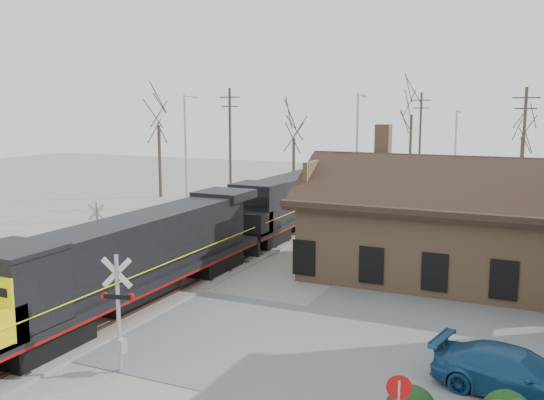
{
  "coord_description": "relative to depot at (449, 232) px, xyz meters",
  "views": [
    {
      "loc": [
        16.5,
        -19.82,
        8.88
      ],
      "look_at": [
        3.24,
        9.0,
        3.97
      ],
      "focal_mm": 40.0,
      "sensor_mm": 36.0,
      "label": 1
    }
  ],
  "objects": [
    {
      "name": "utility_pole_b",
      "position": [
        -7.81,
        31.56,
        2.98
      ],
      "size": [
        2.0,
        0.24,
        10.32
      ],
      "color": "#382D23",
      "rests_on": "ground"
    },
    {
      "name": "crossbuck_near",
      "position": [
        -8.25,
        -16.37,
        -0.5
      ],
      "size": [
        1.13,
        0.41,
        4.05
      ],
      "rotation": [
        0.0,
        0.0,
        0.29
      ],
      "color": "#A5A8AD",
      "rests_on": "ground"
    },
    {
      "name": "streetlight_c",
      "position": [
        -3.13,
        23.7,
        2.42
      ],
      "size": [
        0.25,
        2.04,
        8.59
      ],
      "color": "#A5A8AD",
      "rests_on": "ground"
    },
    {
      "name": "tree_d",
      "position": [
        1.96,
        32.89,
        4.32
      ],
      "size": [
        3.86,
        3.86,
        9.45
      ],
      "color": "#382D23",
      "rests_on": "ground"
    },
    {
      "name": "crossbuck_far",
      "position": [
        -17.78,
        -6.3,
        -0.63
      ],
      "size": [
        1.0,
        0.52,
        3.74
      ],
      "rotation": [
        0.0,
        0.0,
        3.57
      ],
      "color": "#A5A8AD",
      "rests_on": "ground"
    },
    {
      "name": "track_siding",
      "position": [
        -16.49,
        3.0,
        -2.34
      ],
      "size": [
        3.4,
        90.0,
        0.24
      ],
      "color": "#9D988E",
      "rests_on": "ground"
    },
    {
      "name": "streetlight_b",
      "position": [
        -8.01,
        10.02,
        3.04
      ],
      "size": [
        0.25,
        2.04,
        9.8
      ],
      "color": "#A5A8AD",
      "rests_on": "ground"
    },
    {
      "name": "road",
      "position": [
        -11.99,
        -12.0,
        -2.39
      ],
      "size": [
        60.0,
        9.0,
        0.03
      ],
      "primitive_type": "cube",
      "color": "slate",
      "rests_on": "ground"
    },
    {
      "name": "streetlight_a",
      "position": [
        -21.66,
        8.86,
        3.03
      ],
      "size": [
        0.25,
        2.04,
        9.79
      ],
      "color": "#A5A8AD",
      "rests_on": "ground"
    },
    {
      "name": "tree_b",
      "position": [
        -18.53,
        23.4,
        4.36
      ],
      "size": [
        3.88,
        3.88,
        9.51
      ],
      "color": "#382D23",
      "rests_on": "ground"
    },
    {
      "name": "tree_a",
      "position": [
        -30.41,
        17.59,
        5.83
      ],
      "size": [
        4.72,
        4.72,
        11.57
      ],
      "color": "#382D23",
      "rests_on": "ground"
    },
    {
      "name": "locomotive_lead",
      "position": [
        -11.99,
        -10.93,
        -0.21
      ],
      "size": [
        2.82,
        18.88,
        4.19
      ],
      "color": "black",
      "rests_on": "ground"
    },
    {
      "name": "utility_pole_c",
      "position": [
        2.62,
        18.02,
        2.99
      ],
      "size": [
        2.0,
        0.24,
        10.33
      ],
      "color": "#382D23",
      "rests_on": "ground"
    },
    {
      "name": "parked_car",
      "position": [
        4.0,
        -12.72,
        -1.67
      ],
      "size": [
        5.41,
        3.04,
        1.48
      ],
      "primitive_type": "imported",
      "rotation": [
        0.0,
        0.0,
        1.37
      ],
      "color": "navy",
      "rests_on": "ground"
    },
    {
      "name": "utility_pole_a",
      "position": [
        -21.45,
        15.68,
        3.06
      ],
      "size": [
        2.0,
        0.24,
        10.48
      ],
      "color": "#382D23",
      "rests_on": "ground"
    },
    {
      "name": "depot",
      "position": [
        0.0,
        0.0,
        0.0
      ],
      "size": [
        15.2,
        9.31,
        7.9
      ],
      "color": "#A17553",
      "rests_on": "ground"
    },
    {
      "name": "track_main",
      "position": [
        -11.99,
        3.0,
        -2.34
      ],
      "size": [
        3.4,
        90.0,
        0.24
      ],
      "color": "#9D988E",
      "rests_on": "ground"
    },
    {
      "name": "tree_c",
      "position": [
        -9.93,
        37.11,
        6.87
      ],
      "size": [
        5.31,
        5.31,
        13.01
      ],
      "color": "#382D23",
      "rests_on": "ground"
    },
    {
      "name": "do_not_enter_sign",
      "position": [
        1.43,
        -17.46,
        -0.86
      ],
      "size": [
        0.63,
        0.26,
        2.22
      ],
      "rotation": [
        0.0,
        0.0,
        0.35
      ],
      "color": "#A5A8AD",
      "rests_on": "ground"
    },
    {
      "name": "ground",
      "position": [
        -11.99,
        -12.0,
        -2.41
      ],
      "size": [
        140.0,
        140.0,
        0.0
      ],
      "primitive_type": "plane",
      "color": "#9D988E",
      "rests_on": "ground"
    },
    {
      "name": "locomotive_trailing",
      "position": [
        -11.99,
        8.23,
        -0.21
      ],
      "size": [
        2.82,
        18.88,
        3.97
      ],
      "color": "black",
      "rests_on": "ground"
    }
  ]
}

